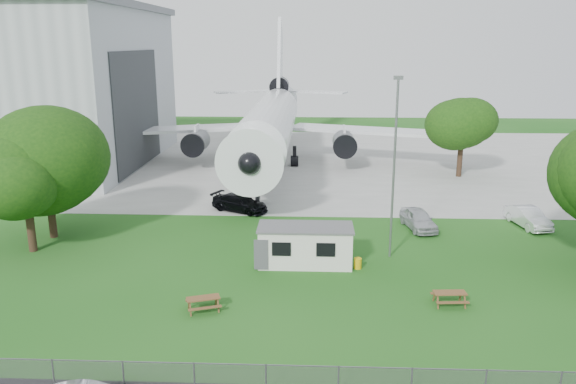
{
  "coord_description": "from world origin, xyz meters",
  "views": [
    {
      "loc": [
        2.78,
        -29.93,
        14.14
      ],
      "look_at": [
        1.17,
        8.0,
        4.0
      ],
      "focal_mm": 35.0,
      "sensor_mm": 36.0,
      "label": 1
    }
  ],
  "objects_px": {
    "picnic_west": "(204,310)",
    "picnic_east": "(449,305)",
    "airliner": "(271,120)",
    "site_cabin": "(306,245)"
  },
  "relations": [
    {
      "from": "picnic_west",
      "to": "picnic_east",
      "type": "distance_m",
      "value": 13.61
    },
    {
      "from": "site_cabin",
      "to": "picnic_west",
      "type": "bearing_deg",
      "value": -128.6
    },
    {
      "from": "airliner",
      "to": "picnic_east",
      "type": "distance_m",
      "value": 39.28
    },
    {
      "from": "picnic_west",
      "to": "picnic_east",
      "type": "bearing_deg",
      "value": -13.69
    },
    {
      "from": "airliner",
      "to": "site_cabin",
      "type": "height_order",
      "value": "airliner"
    },
    {
      "from": "airliner",
      "to": "site_cabin",
      "type": "bearing_deg",
      "value": -81.86
    },
    {
      "from": "site_cabin",
      "to": "picnic_east",
      "type": "distance_m",
      "value": 9.92
    },
    {
      "from": "site_cabin",
      "to": "airliner",
      "type": "bearing_deg",
      "value": 98.14
    },
    {
      "from": "airliner",
      "to": "site_cabin",
      "type": "relative_size",
      "value": 7.07
    },
    {
      "from": "airliner",
      "to": "picnic_west",
      "type": "bearing_deg",
      "value": -91.51
    }
  ]
}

